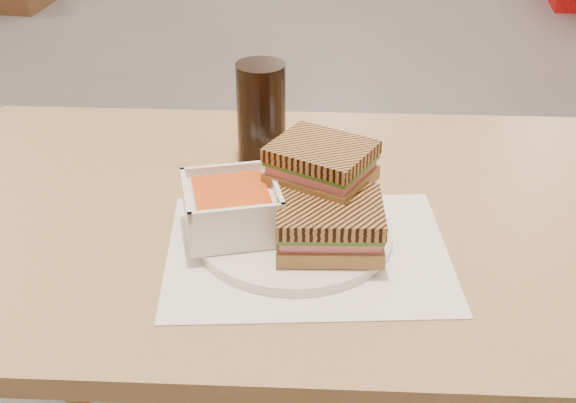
{
  "coord_description": "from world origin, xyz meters",
  "views": [
    {
      "loc": [
        0.02,
        -2.82,
        1.31
      ],
      "look_at": [
        0.01,
        -2.0,
        0.82
      ],
      "focal_mm": 46.34,
      "sensor_mm": 36.0,
      "label": 1
    }
  ],
  "objects_px": {
    "main_table": "(320,276)",
    "panini_lower": "(329,225)",
    "soup_bowl": "(232,209)",
    "cola_glass": "(261,114)",
    "plate": "(294,233)"
  },
  "relations": [
    {
      "from": "plate",
      "to": "cola_glass",
      "type": "bearing_deg",
      "value": 102.75
    },
    {
      "from": "soup_bowl",
      "to": "cola_glass",
      "type": "height_order",
      "value": "cola_glass"
    },
    {
      "from": "panini_lower",
      "to": "cola_glass",
      "type": "height_order",
      "value": "cola_glass"
    },
    {
      "from": "plate",
      "to": "cola_glass",
      "type": "height_order",
      "value": "cola_glass"
    },
    {
      "from": "panini_lower",
      "to": "cola_glass",
      "type": "bearing_deg",
      "value": 109.99
    },
    {
      "from": "cola_glass",
      "to": "main_table",
      "type": "bearing_deg",
      "value": -59.79
    },
    {
      "from": "panini_lower",
      "to": "cola_glass",
      "type": "relative_size",
      "value": 0.83
    },
    {
      "from": "soup_bowl",
      "to": "panini_lower",
      "type": "distance_m",
      "value": 0.13
    },
    {
      "from": "soup_bowl",
      "to": "panini_lower",
      "type": "bearing_deg",
      "value": -16.86
    },
    {
      "from": "main_table",
      "to": "panini_lower",
      "type": "distance_m",
      "value": 0.19
    },
    {
      "from": "soup_bowl",
      "to": "cola_glass",
      "type": "xyz_separation_m",
      "value": [
        0.03,
        0.23,
        0.04
      ]
    },
    {
      "from": "plate",
      "to": "panini_lower",
      "type": "height_order",
      "value": "panini_lower"
    },
    {
      "from": "main_table",
      "to": "soup_bowl",
      "type": "height_order",
      "value": "soup_bowl"
    },
    {
      "from": "plate",
      "to": "panini_lower",
      "type": "xyz_separation_m",
      "value": [
        0.04,
        -0.04,
        0.04
      ]
    },
    {
      "from": "main_table",
      "to": "soup_bowl",
      "type": "xyz_separation_m",
      "value": [
        -0.12,
        -0.07,
        0.16
      ]
    }
  ]
}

